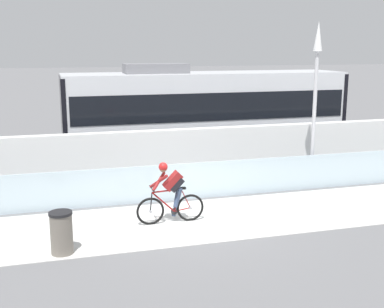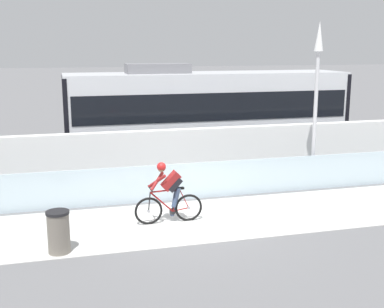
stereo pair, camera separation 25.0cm
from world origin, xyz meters
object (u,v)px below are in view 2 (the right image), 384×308
object	(u,v)px
tram	(207,112)
cyclist_on_bike	(169,193)
trash_bin	(59,232)
lamp_post_antenna	(317,84)

from	to	relation	value
tram	cyclist_on_bike	size ratio (longest dim) A/B	6.25
tram	trash_bin	xyz separation A→B (m)	(-5.79, -8.10, -1.41)
cyclist_on_bike	trash_bin	size ratio (longest dim) A/B	1.84
tram	cyclist_on_bike	distance (m)	7.58
tram	lamp_post_antenna	xyz separation A→B (m)	(2.14, -4.70, 1.40)
cyclist_on_bike	lamp_post_antenna	bearing A→B (deg)	22.48
cyclist_on_bike	lamp_post_antenna	size ratio (longest dim) A/B	0.34
tram	trash_bin	world-z (taller)	tram
lamp_post_antenna	trash_bin	bearing A→B (deg)	-156.80
tram	cyclist_on_bike	bearing A→B (deg)	-114.03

